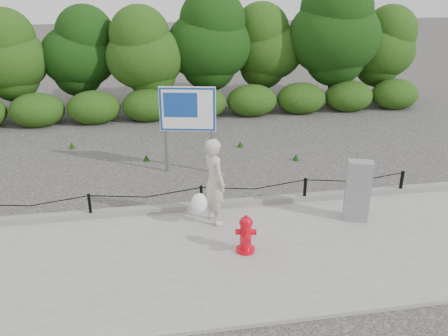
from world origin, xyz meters
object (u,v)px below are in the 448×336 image
(pedestrian, at_px, (213,183))
(advertising_sign, at_px, (187,113))
(fire_hydrant, at_px, (246,235))
(utility_cabinet, at_px, (358,191))

(pedestrian, xyz_separation_m, advertising_sign, (-0.22, 3.08, 0.69))
(fire_hydrant, bearing_deg, utility_cabinet, 29.56)
(pedestrian, height_order, advertising_sign, advertising_sign)
(advertising_sign, bearing_deg, fire_hydrant, -69.18)
(fire_hydrant, distance_m, pedestrian, 1.48)
(fire_hydrant, relative_size, utility_cabinet, 0.52)
(utility_cabinet, bearing_deg, advertising_sign, 154.90)
(utility_cabinet, xyz_separation_m, advertising_sign, (-3.35, 3.51, 0.93))
(fire_hydrant, xyz_separation_m, advertising_sign, (-0.66, 4.38, 1.25))
(pedestrian, distance_m, advertising_sign, 3.17)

